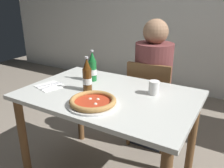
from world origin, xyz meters
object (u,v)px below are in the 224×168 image
(beer_bottle_left, at_px, (87,77))
(beer_bottle_center, at_px, (92,68))
(paper_cup, at_px, (154,88))
(pizza_margherita_near, at_px, (93,102))
(chair_behind_table, at_px, (150,99))
(diner_seated, at_px, (152,87))
(napkin_with_cutlery, at_px, (50,86))
(dining_table_main, at_px, (108,108))

(beer_bottle_left, bearing_deg, beer_bottle_center, 115.02)
(beer_bottle_center, distance_m, paper_cup, 0.53)
(pizza_margherita_near, bearing_deg, chair_behind_table, 85.52)
(diner_seated, distance_m, paper_cup, 0.60)
(chair_behind_table, distance_m, napkin_with_cutlery, 0.94)
(pizza_margherita_near, height_order, beer_bottle_left, beer_bottle_left)
(dining_table_main, height_order, diner_seated, diner_seated)
(chair_behind_table, bearing_deg, dining_table_main, 76.96)
(chair_behind_table, relative_size, beer_bottle_center, 3.44)
(napkin_with_cutlery, relative_size, paper_cup, 2.33)
(beer_bottle_center, relative_size, napkin_with_cutlery, 1.12)
(paper_cup, bearing_deg, diner_seated, 111.33)
(napkin_with_cutlery, bearing_deg, beer_bottle_center, 53.09)
(chair_behind_table, height_order, diner_seated, diner_seated)
(beer_bottle_center, bearing_deg, dining_table_main, -32.93)
(beer_bottle_left, bearing_deg, diner_seated, 71.67)
(chair_behind_table, xyz_separation_m, pizza_margherita_near, (-0.06, -0.82, 0.29))
(dining_table_main, relative_size, napkin_with_cutlery, 5.42)
(diner_seated, bearing_deg, napkin_with_cutlery, -124.01)
(beer_bottle_left, distance_m, napkin_with_cutlery, 0.32)
(paper_cup, bearing_deg, beer_bottle_left, -158.10)
(dining_table_main, relative_size, beer_bottle_left, 4.86)
(beer_bottle_left, xyz_separation_m, beer_bottle_center, (-0.09, 0.19, 0.00))
(pizza_margherita_near, bearing_deg, beer_bottle_left, 133.84)
(diner_seated, relative_size, beer_bottle_left, 4.89)
(dining_table_main, distance_m, chair_behind_table, 0.63)
(pizza_margherita_near, height_order, beer_bottle_center, beer_bottle_center)
(dining_table_main, bearing_deg, beer_bottle_left, -167.59)
(pizza_margherita_near, relative_size, beer_bottle_left, 1.28)
(chair_behind_table, bearing_deg, beer_bottle_center, 49.01)
(napkin_with_cutlery, bearing_deg, paper_cup, 19.27)
(diner_seated, relative_size, pizza_margherita_near, 3.83)
(pizza_margherita_near, xyz_separation_m, paper_cup, (0.26, 0.35, 0.03))
(beer_bottle_left, bearing_deg, pizza_margherita_near, -46.16)
(pizza_margherita_near, relative_size, beer_bottle_center, 1.28)
(pizza_margherita_near, distance_m, beer_bottle_left, 0.26)
(beer_bottle_left, relative_size, napkin_with_cutlery, 1.12)
(paper_cup, bearing_deg, beer_bottle_center, 178.16)
(diner_seated, relative_size, beer_bottle_center, 4.89)
(chair_behind_table, height_order, paper_cup, chair_behind_table)
(chair_behind_table, distance_m, beer_bottle_center, 0.67)
(pizza_margherita_near, xyz_separation_m, napkin_with_cutlery, (-0.46, 0.10, -0.02))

